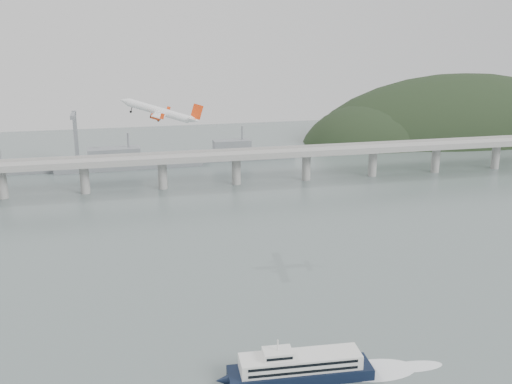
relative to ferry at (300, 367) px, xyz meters
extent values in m
plane|color=slate|center=(6.20, 32.26, -3.81)|extent=(900.00, 900.00, 0.00)
cube|color=#959593|center=(6.20, 232.26, 16.19)|extent=(800.00, 22.00, 2.20)
cube|color=#959593|center=(6.20, 221.76, 18.19)|extent=(800.00, 0.60, 1.80)
cube|color=#959593|center=(6.20, 242.76, 18.19)|extent=(800.00, 0.60, 1.80)
cylinder|color=#959593|center=(-123.80, 232.26, 5.69)|extent=(6.00, 6.00, 21.00)
cylinder|color=#959593|center=(-73.80, 232.26, 5.69)|extent=(6.00, 6.00, 21.00)
cylinder|color=#959593|center=(-23.80, 232.26, 5.69)|extent=(6.00, 6.00, 21.00)
cylinder|color=#959593|center=(26.20, 232.26, 5.69)|extent=(6.00, 6.00, 21.00)
cylinder|color=#959593|center=(76.20, 232.26, 5.69)|extent=(6.00, 6.00, 21.00)
cylinder|color=#959593|center=(126.20, 232.26, 5.69)|extent=(6.00, 6.00, 21.00)
cylinder|color=#959593|center=(176.20, 232.26, 5.69)|extent=(6.00, 6.00, 21.00)
cylinder|color=#959593|center=(226.20, 232.26, 5.69)|extent=(6.00, 6.00, 21.00)
ellipsoid|color=black|center=(276.20, 362.26, -21.81)|extent=(320.00, 150.00, 156.00)
ellipsoid|color=black|center=(181.20, 352.26, -15.81)|extent=(140.00, 110.00, 96.00)
cube|color=slate|center=(-43.80, 297.26, 0.19)|extent=(110.55, 21.43, 8.00)
cube|color=slate|center=(-54.80, 297.26, 8.19)|extent=(39.01, 16.73, 8.00)
cylinder|color=slate|center=(-43.80, 297.26, 16.19)|extent=(1.60, 1.60, 14.00)
cube|color=slate|center=(46.20, 307.26, 0.19)|extent=(85.00, 13.60, 8.00)
cube|color=slate|center=(37.70, 307.26, 8.19)|extent=(29.75, 11.90, 8.00)
cylinder|color=slate|center=(46.20, 307.26, 16.19)|extent=(1.60, 1.60, 14.00)
cube|color=slate|center=(-83.80, 332.26, 16.19)|extent=(3.00, 3.00, 40.00)
cube|color=slate|center=(-83.80, 322.26, 34.19)|extent=(3.00, 28.00, 3.00)
cube|color=black|center=(0.00, 0.00, -2.00)|extent=(45.77, 13.60, 3.62)
cone|color=black|center=(-24.36, 1.50, -2.00)|extent=(4.73, 3.89, 3.62)
cube|color=white|center=(0.00, 0.00, 2.06)|extent=(38.45, 11.35, 4.52)
cube|color=black|center=(-0.28, -4.56, 3.24)|extent=(34.29, 2.26, 0.90)
cube|color=black|center=(-0.28, -4.56, 1.07)|extent=(34.29, 2.26, 0.90)
cube|color=black|center=(0.28, 4.56, 3.24)|extent=(34.29, 2.26, 0.90)
cube|color=black|center=(0.28, 4.56, 1.07)|extent=(34.29, 2.26, 0.90)
cube|color=white|center=(-7.22, 0.45, 5.50)|extent=(9.41, 6.87, 2.35)
cube|color=black|center=(-7.41, -2.76, 5.50)|extent=(8.13, 0.61, 0.90)
cylinder|color=white|center=(-7.22, 0.45, 8.39)|extent=(0.48, 0.48, 3.62)
ellipsoid|color=white|center=(25.26, -1.55, -3.77)|extent=(26.78, 14.59, 0.18)
ellipsoid|color=white|center=(37.89, -2.33, -3.77)|extent=(19.89, 7.70, 0.18)
cylinder|color=white|center=(-32.25, 115.22, 64.95)|extent=(27.82, 9.84, 11.55)
cone|color=white|center=(-47.27, 117.92, 69.56)|extent=(5.55, 4.56, 4.64)
cone|color=white|center=(-16.61, 112.43, 60.67)|extent=(6.21, 4.33, 4.93)
cube|color=white|center=(-31.60, 115.05, 63.71)|extent=(10.29, 34.23, 3.47)
cube|color=white|center=(-17.35, 112.60, 61.62)|extent=(5.02, 12.33, 1.76)
cube|color=#F53F10|center=(-15.44, 112.43, 64.48)|extent=(6.18, 1.11, 7.51)
cylinder|color=#F53F10|center=(-32.53, 120.70, 62.53)|extent=(5.07, 3.27, 3.44)
cylinder|color=black|center=(-34.50, 121.06, 63.14)|extent=(1.40, 2.40, 2.30)
cube|color=white|center=(-32.24, 120.70, 63.49)|extent=(2.74, 0.67, 1.88)
cylinder|color=#F53F10|center=(-34.31, 109.90, 63.08)|extent=(5.07, 3.27, 3.44)
cylinder|color=black|center=(-36.28, 110.26, 63.69)|extent=(1.40, 2.40, 2.30)
cube|color=white|center=(-34.02, 109.90, 64.04)|extent=(2.74, 0.67, 1.88)
cylinder|color=black|center=(-31.71, 117.60, 61.86)|extent=(1.10, 0.42, 2.41)
cylinder|color=black|center=(-32.03, 117.60, 60.82)|extent=(1.42, 0.58, 1.38)
cylinder|color=black|center=(-32.55, 112.49, 62.12)|extent=(1.10, 0.42, 2.41)
cylinder|color=black|center=(-32.87, 112.49, 61.08)|extent=(1.42, 0.58, 1.38)
cylinder|color=black|center=(-44.33, 117.25, 65.74)|extent=(1.10, 0.42, 2.41)
cylinder|color=black|center=(-44.66, 117.25, 64.70)|extent=(1.42, 0.58, 1.38)
cube|color=#F53F10|center=(-26.63, 131.40, 63.43)|extent=(2.24, 0.47, 2.76)
cube|color=#F53F10|center=(-32.12, 98.02, 65.12)|extent=(2.24, 0.47, 2.76)
camera|label=1|loc=(-50.78, -156.92, 103.90)|focal=42.00mm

